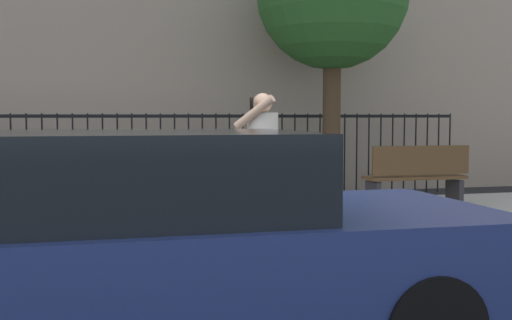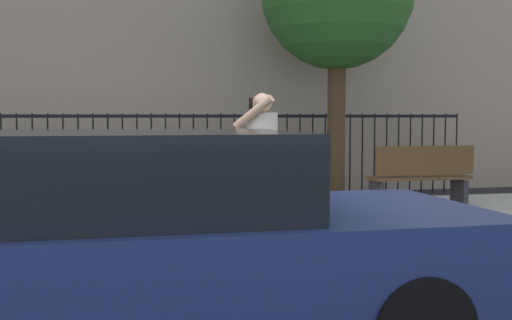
# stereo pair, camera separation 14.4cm
# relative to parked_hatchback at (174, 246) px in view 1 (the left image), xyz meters

# --- Properties ---
(ground_plane) EXTENTS (60.00, 60.00, 0.00)m
(ground_plane) POSITION_rel_parked_hatchback_xyz_m (0.54, 1.59, -0.70)
(ground_plane) COLOR black
(sidewalk) EXTENTS (28.00, 4.40, 0.15)m
(sidewalk) POSITION_rel_parked_hatchback_xyz_m (0.54, 3.79, -0.63)
(sidewalk) COLOR #B2ADA3
(sidewalk) RESTS_ON ground
(iron_fence) EXTENTS (12.03, 0.04, 1.60)m
(iron_fence) POSITION_rel_parked_hatchback_xyz_m (0.54, 7.49, 0.32)
(iron_fence) COLOR black
(iron_fence) RESTS_ON ground
(parked_hatchback) EXTENTS (4.20, 1.87, 1.45)m
(parked_hatchback) POSITION_rel_parked_hatchback_xyz_m (0.00, 0.00, 0.00)
(parked_hatchback) COLOR navy
(parked_hatchback) RESTS_ON ground
(pedestrian_on_phone) EXTENTS (0.67, 0.70, 1.65)m
(pedestrian_on_phone) POSITION_rel_parked_hatchback_xyz_m (1.31, 2.64, 0.41)
(pedestrian_on_phone) COLOR tan
(pedestrian_on_phone) RESTS_ON sidewalk
(street_bench) EXTENTS (1.60, 0.45, 0.95)m
(street_bench) POSITION_rel_parked_hatchback_xyz_m (4.32, 4.75, -0.05)
(street_bench) COLOR brown
(street_bench) RESTS_ON sidewalk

